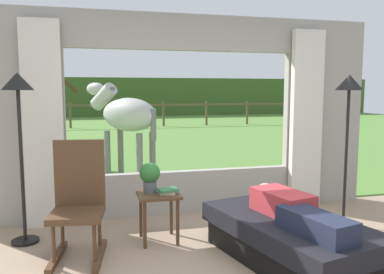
% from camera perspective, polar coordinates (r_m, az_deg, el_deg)
% --- Properties ---
extents(back_wall_with_window, '(5.20, 0.12, 2.55)m').
position_cam_1_polar(back_wall_with_window, '(5.12, -1.28, 2.80)').
color(back_wall_with_window, '#9E998E').
rests_on(back_wall_with_window, ground_plane).
extents(curtain_panel_left, '(0.44, 0.10, 2.40)m').
position_cam_1_polar(curtain_panel_left, '(4.88, -20.62, 1.60)').
color(curtain_panel_left, silver).
rests_on(curtain_panel_left, ground_plane).
extents(curtain_panel_right, '(0.44, 0.10, 2.40)m').
position_cam_1_polar(curtain_panel_right, '(5.62, 16.11, 2.38)').
color(curtain_panel_right, silver).
rests_on(curtain_panel_right, ground_plane).
extents(outdoor_pasture_lawn, '(36.00, 21.68, 0.02)m').
position_cam_1_polar(outdoor_pasture_lawn, '(15.99, -10.14, 0.88)').
color(outdoor_pasture_lawn, '#568438').
rests_on(outdoor_pasture_lawn, ground_plane).
extents(distant_hill_ridge, '(36.00, 2.00, 2.40)m').
position_cam_1_polar(distant_hill_ridge, '(25.74, -11.84, 5.65)').
color(distant_hill_ridge, '#3B5825').
rests_on(distant_hill_ridge, ground_plane).
extents(recliner_sofa, '(1.27, 1.86, 0.42)m').
position_cam_1_polar(recliner_sofa, '(3.92, 13.74, -14.09)').
color(recliner_sofa, black).
rests_on(recliner_sofa, ground_plane).
extents(reclining_person, '(0.47, 1.43, 0.22)m').
position_cam_1_polar(reclining_person, '(3.78, 14.22, -10.02)').
color(reclining_person, '#B23338').
rests_on(reclining_person, recliner_sofa).
extents(rocking_chair, '(0.55, 0.74, 1.12)m').
position_cam_1_polar(rocking_chair, '(4.01, -16.01, -8.78)').
color(rocking_chair, '#4C331E').
rests_on(rocking_chair, ground_plane).
extents(side_table, '(0.44, 0.44, 0.52)m').
position_cam_1_polar(side_table, '(4.26, -4.84, -9.29)').
color(side_table, '#4C331E').
rests_on(side_table, ground_plane).
extents(potted_plant, '(0.22, 0.22, 0.32)m').
position_cam_1_polar(potted_plant, '(4.24, -6.09, -5.52)').
color(potted_plant, '#4C5156').
rests_on(potted_plant, side_table).
extents(book_stack, '(0.22, 0.18, 0.06)m').
position_cam_1_polar(book_stack, '(4.19, -3.55, -7.76)').
color(book_stack, beige).
rests_on(book_stack, side_table).
extents(floor_lamp_left, '(0.32, 0.32, 1.78)m').
position_cam_1_polar(floor_lamp_left, '(4.40, -23.68, 4.07)').
color(floor_lamp_left, black).
rests_on(floor_lamp_left, ground_plane).
extents(floor_lamp_right, '(0.32, 0.32, 1.78)m').
position_cam_1_polar(floor_lamp_right, '(4.97, 21.59, 4.39)').
color(floor_lamp_right, black).
rests_on(floor_lamp_right, ground_plane).
extents(horse, '(1.39, 1.64, 1.73)m').
position_cam_1_polar(horse, '(7.26, -9.52, 3.11)').
color(horse, '#B2B2AD').
rests_on(horse, outdoor_pasture_lawn).
extents(pasture_tree, '(1.47, 1.49, 2.89)m').
position_cam_1_polar(pasture_tree, '(9.11, -20.41, 4.02)').
color(pasture_tree, '#4C3823').
rests_on(pasture_tree, outdoor_pasture_lawn).
extents(pasture_fence_line, '(16.10, 0.10, 1.10)m').
position_cam_1_polar(pasture_fence_line, '(17.52, -10.58, 3.78)').
color(pasture_fence_line, brown).
rests_on(pasture_fence_line, outdoor_pasture_lawn).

